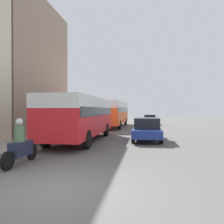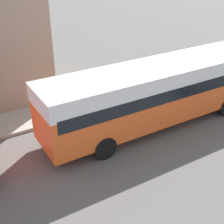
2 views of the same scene
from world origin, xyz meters
name	(u,v)px [view 2 (image 2 of 2)]	position (x,y,z in m)	size (l,w,h in m)	color
bus_following	(159,87)	(-1.57, 20.82, 1.96)	(2.50, 11.49, 3.01)	#EA5B23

